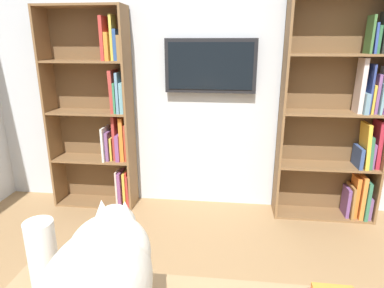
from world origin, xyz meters
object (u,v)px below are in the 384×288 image
(bookshelf_left, at_px, (346,118))
(wall_mounted_tv, at_px, (210,66))
(cat, at_px, (101,278))
(bookshelf_right, at_px, (100,114))
(paper_towel_roll, at_px, (42,254))

(bookshelf_left, bearing_deg, wall_mounted_tv, -3.78)
(cat, bearing_deg, bookshelf_right, -68.57)
(wall_mounted_tv, relative_size, paper_towel_roll, 3.13)
(bookshelf_left, bearing_deg, bookshelf_right, 0.01)
(bookshelf_left, height_order, wall_mounted_tv, bookshelf_left)
(bookshelf_right, height_order, paper_towel_roll, bookshelf_right)
(cat, xyz_separation_m, paper_towel_roll, (0.31, -0.18, -0.06))
(wall_mounted_tv, bearing_deg, cat, 85.26)
(wall_mounted_tv, bearing_deg, bookshelf_right, 4.40)
(bookshelf_left, relative_size, cat, 3.05)
(bookshelf_left, height_order, cat, bookshelf_left)
(wall_mounted_tv, distance_m, paper_towel_roll, 2.28)
(paper_towel_roll, bearing_deg, wall_mounted_tv, -103.13)
(wall_mounted_tv, xyz_separation_m, paper_towel_roll, (0.50, 2.15, -0.57))
(bookshelf_left, distance_m, paper_towel_roll, 2.72)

